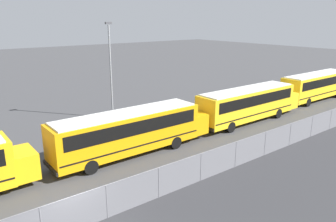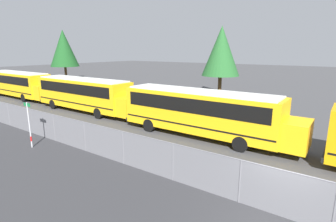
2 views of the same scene
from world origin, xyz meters
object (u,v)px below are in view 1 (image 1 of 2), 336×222
(school_bus_4, at_px, (249,102))
(light_pole, at_px, (111,68))
(school_bus_5, at_px, (317,84))
(school_bus_3, at_px, (131,129))

(school_bus_4, relative_size, light_pole, 1.37)
(school_bus_4, distance_m, light_pole, 13.26)
(school_bus_5, bearing_deg, school_bus_4, -177.54)
(school_bus_3, height_order, school_bus_5, same)
(school_bus_4, relative_size, school_bus_5, 1.00)
(school_bus_4, xyz_separation_m, light_pole, (-9.47, 8.78, 3.02))
(school_bus_4, height_order, school_bus_5, same)
(school_bus_3, distance_m, school_bus_4, 12.67)
(school_bus_3, relative_size, light_pole, 1.37)
(school_bus_4, bearing_deg, light_pole, 137.18)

